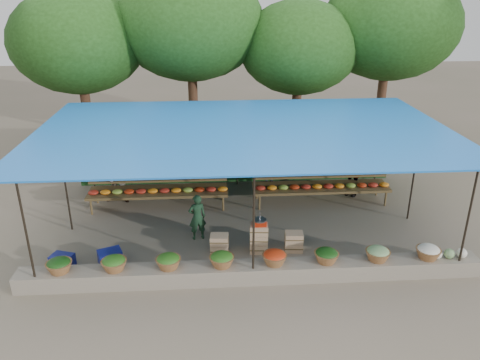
{
  "coord_description": "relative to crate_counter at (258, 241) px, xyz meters",
  "views": [
    {
      "loc": [
        -0.9,
        -11.81,
        6.27
      ],
      "look_at": [
        -0.09,
        0.2,
        1.27
      ],
      "focal_mm": 35.0,
      "sensor_mm": 36.0,
      "label": 1
    }
  ],
  "objects": [
    {
      "name": "fruit_table_right",
      "position": [
        2.27,
        2.89,
        0.3
      ],
      "size": [
        4.21,
        0.95,
        0.93
      ],
      "color": "brown",
      "rests_on": "ground"
    },
    {
      "name": "fruit_table_left",
      "position": [
        -2.73,
        2.89,
        0.3
      ],
      "size": [
        4.21,
        0.95,
        0.93
      ],
      "color": "brown",
      "rests_on": "ground"
    },
    {
      "name": "stall_canopy",
      "position": [
        -0.24,
        1.6,
        2.37
      ],
      "size": [
        10.8,
        6.6,
        2.82
      ],
      "color": "black",
      "rests_on": "ground"
    },
    {
      "name": "customer_mid",
      "position": [
        0.84,
        4.07,
        0.52
      ],
      "size": [
        1.22,
        0.92,
        1.67
      ],
      "primitive_type": "imported",
      "rotation": [
        0.0,
        0.0,
        0.32
      ],
      "color": "slate",
      "rests_on": "ground"
    },
    {
      "name": "weighing_scale",
      "position": [
        0.04,
        0.0,
        0.54
      ],
      "size": [
        0.34,
        0.34,
        0.36
      ],
      "color": "red",
      "rests_on": "crate_counter"
    },
    {
      "name": "customer_left",
      "position": [
        -3.98,
        3.27,
        0.62
      ],
      "size": [
        0.99,
        0.81,
        1.86
      ],
      "primitive_type": "imported",
      "rotation": [
        0.0,
        0.0,
        -0.12
      ],
      "color": "slate",
      "rests_on": "ground"
    },
    {
      "name": "vendor_seated",
      "position": [
        -1.53,
        0.79,
        0.33
      ],
      "size": [
        0.53,
        0.41,
        1.28
      ],
      "primitive_type": "imported",
      "rotation": [
        0.0,
        0.0,
        3.39
      ],
      "color": "#193721",
      "rests_on": "ground"
    },
    {
      "name": "ground",
      "position": [
        -0.24,
        1.54,
        -0.31
      ],
      "size": [
        60.0,
        60.0,
        0.0
      ],
      "primitive_type": "plane",
      "color": "#6A644E",
      "rests_on": "ground"
    },
    {
      "name": "blue_crate_front",
      "position": [
        -3.65,
        -0.26,
        -0.15
      ],
      "size": [
        0.66,
        0.58,
        0.33
      ],
      "primitive_type": "cube",
      "rotation": [
        0.0,
        0.0,
        0.39
      ],
      "color": "navy",
      "rests_on": "ground"
    },
    {
      "name": "crate_counter",
      "position": [
        0.0,
        0.0,
        0.0
      ],
      "size": [
        2.38,
        0.38,
        0.77
      ],
      "color": "tan",
      "rests_on": "ground"
    },
    {
      "name": "customer_right",
      "position": [
        3.39,
        3.33,
        0.49
      ],
      "size": [
        0.98,
        0.88,
        1.6
      ],
      "primitive_type": "imported",
      "rotation": [
        0.0,
        0.0,
        -0.66
      ],
      "color": "slate",
      "rests_on": "ground"
    },
    {
      "name": "stone_curb",
      "position": [
        -0.24,
        -1.21,
        -0.11
      ],
      "size": [
        10.6,
        0.55,
        0.4
      ],
      "primitive_type": "cube",
      "color": "gray",
      "rests_on": "ground"
    },
    {
      "name": "netting_backdrop",
      "position": [
        -0.24,
        4.69,
        0.94
      ],
      "size": [
        10.6,
        0.06,
        2.5
      ],
      "primitive_type": "cube",
      "color": "#17411B",
      "rests_on": "ground"
    },
    {
      "name": "tree_row",
      "position": [
        0.26,
        7.63,
        4.39
      ],
      "size": [
        16.51,
        5.5,
        7.12
      ],
      "color": "#382414",
      "rests_on": "ground"
    },
    {
      "name": "blue_crate_back",
      "position": [
        -4.77,
        -0.35,
        -0.16
      ],
      "size": [
        0.61,
        0.52,
        0.31
      ],
      "primitive_type": "cube",
      "rotation": [
        0.0,
        0.0,
        -0.33
      ],
      "color": "navy",
      "rests_on": "ground"
    },
    {
      "name": "produce_baskets",
      "position": [
        -0.34,
        -1.21,
        0.25
      ],
      "size": [
        8.98,
        0.58,
        0.34
      ],
      "color": "brown",
      "rests_on": "stone_curb"
    }
  ]
}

